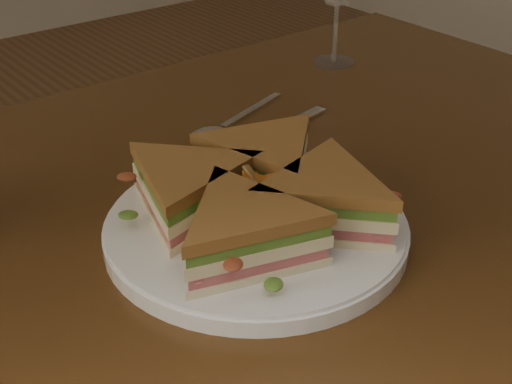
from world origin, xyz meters
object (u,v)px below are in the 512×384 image
at_px(knife, 266,138).
at_px(spoon, 219,128).
at_px(table, 258,271).
at_px(sandwich_wedges, 256,197).
at_px(plate, 256,229).

bearing_deg(knife, spoon, 109.58).
height_order(table, sandwich_wedges, sandwich_wedges).
bearing_deg(sandwich_wedges, spoon, 63.00).
distance_m(table, spoon, 0.20).
bearing_deg(spoon, plate, -134.83).
relative_size(table, plate, 4.09).
xyz_separation_m(table, sandwich_wedges, (-0.05, -0.06, 0.14)).
relative_size(spoon, knife, 0.83).
distance_m(plate, knife, 0.22).
xyz_separation_m(plate, spoon, (0.11, 0.22, -0.00)).
xyz_separation_m(sandwich_wedges, spoon, (0.11, 0.22, -0.04)).
height_order(sandwich_wedges, knife, sandwich_wedges).
bearing_deg(knife, plate, -142.41).
bearing_deg(table, sandwich_wedges, -129.37).
distance_m(table, knife, 0.17).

